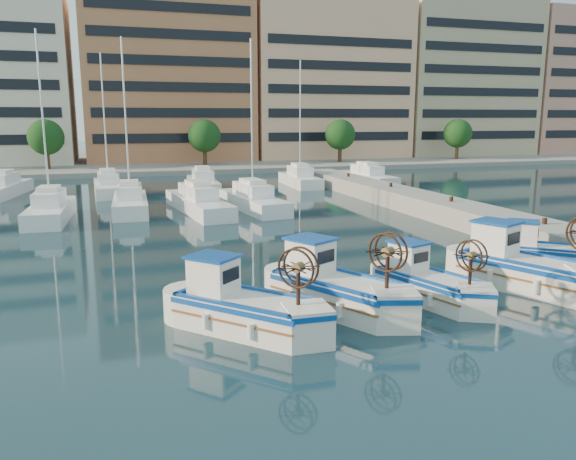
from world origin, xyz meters
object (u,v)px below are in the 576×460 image
object	(u,v)px
fishing_boat_b	(335,287)
fishing_boat_c	(428,282)
fishing_boat_a	(242,306)
fishing_boat_e	(545,252)
fishing_boat_d	(523,267)

from	to	relation	value
fishing_boat_b	fishing_boat_c	distance (m)	3.46
fishing_boat_a	fishing_boat_e	size ratio (longest dim) A/B	1.09
fishing_boat_e	fishing_boat_a	bearing A→B (deg)	143.18
fishing_boat_b	fishing_boat_d	world-z (taller)	fishing_boat_d
fishing_boat_a	fishing_boat_e	xyz separation A→B (m)	(13.95, 3.14, -0.07)
fishing_boat_b	fishing_boat_c	size ratio (longest dim) A/B	1.18
fishing_boat_b	fishing_boat_e	size ratio (longest dim) A/B	1.21
fishing_boat_c	fishing_boat_b	bearing A→B (deg)	160.60
fishing_boat_c	fishing_boat_e	size ratio (longest dim) A/B	1.03
fishing_boat_a	fishing_boat_b	distance (m)	3.47
fishing_boat_e	fishing_boat_c	bearing A→B (deg)	148.80
fishing_boat_a	fishing_boat_b	bearing A→B (deg)	-28.32
fishing_boat_a	fishing_boat_c	size ratio (longest dim) A/B	1.06
fishing_boat_c	fishing_boat_e	xyz separation A→B (m)	(7.13, 2.36, 0.01)
fishing_boat_c	fishing_boat_e	distance (m)	7.51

